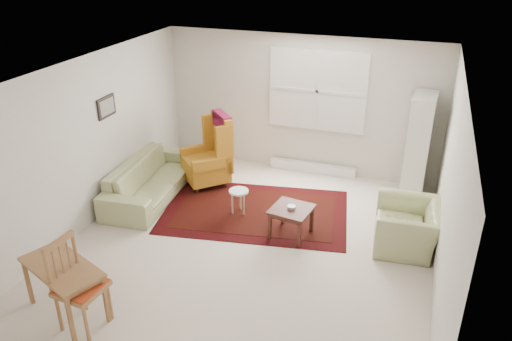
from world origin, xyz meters
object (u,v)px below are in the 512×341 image
(armchair, at_px, (408,223))
(cabinet, at_px, (418,147))
(wingback_chair, at_px, (205,151))
(stool, at_px, (239,202))
(desk, at_px, (66,289))
(coffee_table, at_px, (291,222))
(sofa, at_px, (150,172))
(desk_chair, at_px, (81,286))

(armchair, distance_m, cabinet, 1.71)
(wingback_chair, bearing_deg, stool, 5.24)
(cabinet, distance_m, desk, 5.69)
(stool, bearing_deg, coffee_table, -20.26)
(sofa, height_order, desk, sofa)
(wingback_chair, height_order, desk_chair, wingback_chair)
(stool, distance_m, cabinet, 3.07)
(wingback_chair, distance_m, desk_chair, 3.71)
(wingback_chair, bearing_deg, cabinet, 58.08)
(desk_chair, bearing_deg, desk, 77.41)
(wingback_chair, relative_size, desk, 1.22)
(sofa, height_order, stool, sofa)
(sofa, xyz_separation_m, cabinet, (4.17, 1.47, 0.44))
(armchair, relative_size, desk_chair, 0.92)
(stool, relative_size, cabinet, 0.23)
(sofa, bearing_deg, cabinet, -75.15)
(desk, distance_m, desk_chair, 0.40)
(sofa, distance_m, stool, 1.62)
(cabinet, bearing_deg, desk_chair, -123.03)
(desk, height_order, desk_chair, desk_chair)
(wingback_chair, relative_size, cabinet, 0.72)
(armchair, relative_size, wingback_chair, 0.78)
(desk, bearing_deg, desk_chair, -18.41)
(coffee_table, relative_size, stool, 1.35)
(desk, bearing_deg, coffee_table, 50.63)
(desk, xyz_separation_m, desk_chair, (0.32, -0.11, 0.21))
(armchair, distance_m, desk_chair, 4.34)
(desk_chair, bearing_deg, sofa, 21.96)
(stool, distance_m, desk, 3.00)
(armchair, height_order, stool, armchair)
(desk, relative_size, desk_chair, 0.96)
(cabinet, bearing_deg, coffee_table, -126.90)
(sofa, xyz_separation_m, desk, (0.54, -2.88, -0.11))
(armchair, xyz_separation_m, coffee_table, (-1.61, -0.25, -0.16))
(wingback_chair, height_order, desk, wingback_chair)
(sofa, distance_m, coffee_table, 2.60)
(wingback_chair, bearing_deg, armchair, 31.57)
(stool, relative_size, desk_chair, 0.38)
(cabinet, height_order, desk, cabinet)
(coffee_table, bearing_deg, desk, -129.37)
(wingback_chair, xyz_separation_m, cabinet, (3.48, 0.75, 0.25))
(sofa, xyz_separation_m, coffee_table, (2.55, -0.43, -0.21))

